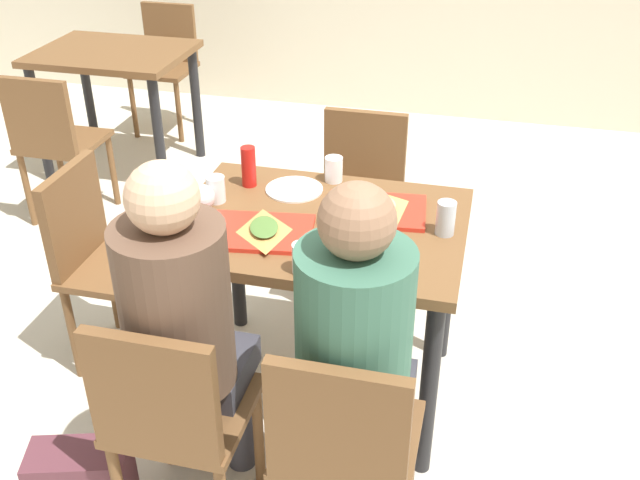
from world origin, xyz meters
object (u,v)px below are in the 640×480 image
(foil_bundle, at_px, (201,198))
(background_chair_near, at_px, (54,138))
(chair_far_side, at_px, (360,192))
(soda_can, at_px, (446,218))
(pizza_slice_a, at_px, (264,229))
(condiment_bottle, at_px, (249,167))
(background_chair_far, at_px, (167,58))
(chair_left_end, at_px, (102,253))
(chair_near_right, at_px, (344,446))
(pizza_slice_b, at_px, (378,204))
(tray_red_near, at_px, (260,232))
(plastic_cup_a, at_px, (334,169))
(plastic_cup_b, at_px, (303,258))
(paper_plate_center, at_px, (294,189))
(main_table, at_px, (320,249))
(tray_red_far, at_px, (376,210))
(person_in_brown_jacket, at_px, (356,346))
(person_in_red, at_px, (183,319))
(background_table, at_px, (115,72))
(chair_near_left, at_px, (172,414))
(paper_plate_near_edge, at_px, (350,257))
(plastic_cup_c, at_px, (216,189))

(foil_bundle, relative_size, background_chair_near, 0.12)
(chair_far_side, xyz_separation_m, soda_can, (0.44, -0.75, 0.33))
(pizza_slice_a, bearing_deg, condiment_bottle, 116.04)
(background_chair_far, bearing_deg, chair_left_end, -71.61)
(soda_can, bearing_deg, background_chair_near, 155.48)
(chair_near_right, xyz_separation_m, condiment_bottle, (-0.59, 0.98, 0.34))
(pizza_slice_b, bearing_deg, condiment_bottle, 171.15)
(pizza_slice_a, xyz_separation_m, background_chair_far, (-1.56, 2.61, -0.29))
(foil_bundle, relative_size, background_chair_far, 0.12)
(tray_red_near, height_order, plastic_cup_a, plastic_cup_a)
(chair_far_side, bearing_deg, pizza_slice_b, -73.96)
(pizza_slice_a, height_order, background_chair_far, background_chair_far)
(tray_red_near, height_order, plastic_cup_b, plastic_cup_b)
(paper_plate_center, bearing_deg, main_table, -54.03)
(tray_red_far, bearing_deg, pizza_slice_b, 78.86)
(chair_far_side, height_order, person_in_brown_jacket, person_in_brown_jacket)
(person_in_brown_jacket, relative_size, pizza_slice_b, 4.29)
(person_in_red, height_order, background_table, person_in_red)
(pizza_slice_b, relative_size, plastic_cup_b, 2.97)
(chair_near_left, xyz_separation_m, background_chair_near, (-1.46, 1.77, 0.00))
(condiment_bottle, height_order, foil_bundle, condiment_bottle)
(chair_left_end, bearing_deg, tray_red_near, -10.69)
(chair_far_side, relative_size, pizza_slice_a, 3.38)
(condiment_bottle, relative_size, background_chair_far, 0.19)
(chair_near_right, xyz_separation_m, soda_can, (0.18, 0.79, 0.33))
(chair_left_end, relative_size, soda_can, 7.09)
(pizza_slice_a, bearing_deg, background_chair_far, 120.82)
(paper_plate_center, distance_m, paper_plate_near_edge, 0.53)
(chair_far_side, distance_m, pizza_slice_a, 0.97)
(chair_near_right, relative_size, background_chair_near, 1.00)
(main_table, bearing_deg, plastic_cup_c, 171.98)
(pizza_slice_a, relative_size, foil_bundle, 2.56)
(chair_left_end, bearing_deg, background_chair_far, 108.39)
(person_in_brown_jacket, height_order, pizza_slice_b, person_in_brown_jacket)
(background_chair_near, distance_m, background_chair_far, 1.47)
(pizza_slice_b, distance_m, condiment_bottle, 0.53)
(chair_far_side, height_order, paper_plate_center, chair_far_side)
(person_in_red, height_order, paper_plate_center, person_in_red)
(chair_far_side, height_order, tray_red_near, chair_far_side)
(main_table, relative_size, paper_plate_near_edge, 4.68)
(chair_far_side, bearing_deg, foil_bundle, -119.01)
(paper_plate_near_edge, xyz_separation_m, pizza_slice_b, (0.03, 0.35, 0.02))
(tray_red_near, xyz_separation_m, plastic_cup_c, (-0.23, 0.19, 0.04))
(paper_plate_near_edge, distance_m, pizza_slice_b, 0.35)
(main_table, relative_size, plastic_cup_c, 10.30)
(chair_near_left, distance_m, pizza_slice_b, 1.05)
(chair_far_side, relative_size, foil_bundle, 8.65)
(chair_near_left, xyz_separation_m, tray_red_far, (0.44, 0.89, 0.27))
(soda_can, bearing_deg, plastic_cup_a, 146.26)
(person_in_brown_jacket, xyz_separation_m, condiment_bottle, (-0.59, 0.84, 0.10))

